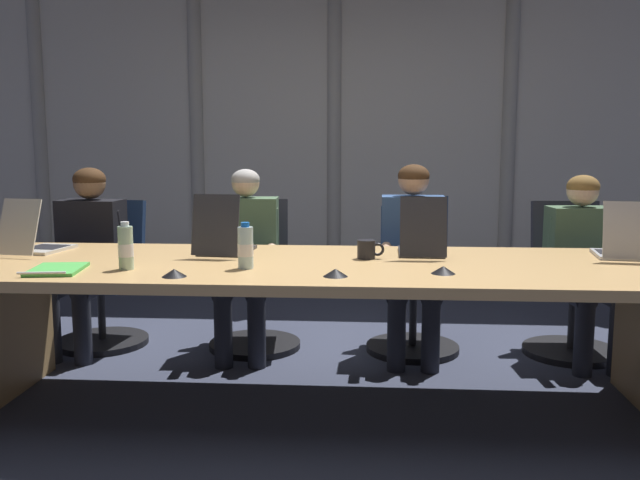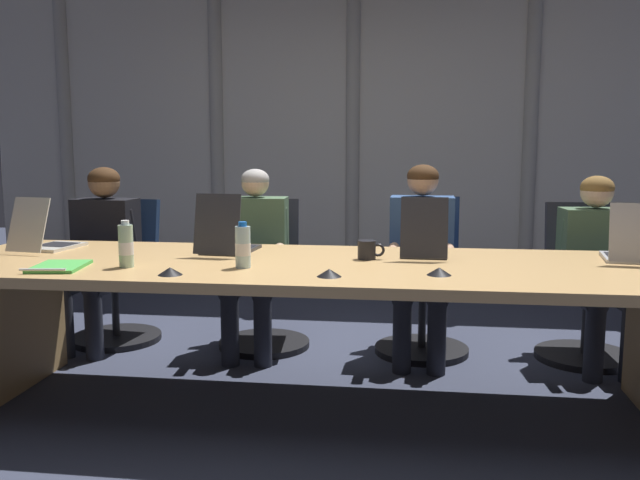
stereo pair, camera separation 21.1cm
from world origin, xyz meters
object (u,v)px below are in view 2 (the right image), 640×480
at_px(laptop_center, 424,245).
at_px(person_left_end, 100,244).
at_px(person_right_mid, 599,258).
at_px(conference_mic_middle, 170,271).
at_px(laptop_left_mid, 227,242).
at_px(laptop_left_end, 47,240).
at_px(office_chair_right_mid, 585,300).
at_px(conference_mic_left_side, 329,273).
at_px(laptop_right_mid, 629,250).
at_px(office_chair_left_end, 119,287).
at_px(person_center, 421,249).
at_px(coffee_mug_near, 368,250).
at_px(spiral_notepad, 59,267).
at_px(conference_mic_right_side, 439,271).
at_px(water_bottle_secondary, 243,247).
at_px(water_bottle_primary, 126,246).
at_px(office_chair_left_mid, 265,291).
at_px(office_chair_center, 423,294).
at_px(person_left_mid, 254,250).

bearing_deg(laptop_center, person_left_end, 74.31).
bearing_deg(person_right_mid, conference_mic_middle, -63.85).
distance_m(laptop_left_mid, laptop_center, 1.05).
relative_size(person_left_end, person_right_mid, 1.03).
bearing_deg(laptop_left_end, laptop_center, -80.49).
relative_size(office_chair_right_mid, conference_mic_left_side, 8.77).
distance_m(laptop_right_mid, conference_mic_middle, 2.24).
height_order(office_chair_left_end, person_center, person_center).
distance_m(laptop_center, coffee_mug_near, 0.31).
xyz_separation_m(conference_mic_middle, spiral_notepad, (-0.58, 0.09, -0.01)).
relative_size(office_chair_right_mid, conference_mic_middle, 8.77).
height_order(office_chair_left_end, conference_mic_right_side, office_chair_left_end).
height_order(laptop_center, laptop_right_mid, laptop_center).
bearing_deg(water_bottle_secondary, laptop_right_mid, 12.80).
bearing_deg(person_left_end, spiral_notepad, 21.15).
xyz_separation_m(laptop_center, water_bottle_primary, (-1.41, -0.50, 0.04)).
xyz_separation_m(laptop_center, conference_mic_middle, (-1.13, -0.66, -0.04)).
xyz_separation_m(person_center, water_bottle_secondary, (-0.85, -1.08, 0.16)).
bearing_deg(person_right_mid, water_bottle_primary, -69.72).
bearing_deg(person_right_mid, laptop_left_mid, -76.91).
relative_size(water_bottle_secondary, conference_mic_right_side, 1.99).
relative_size(laptop_center, office_chair_left_end, 0.42).
bearing_deg(conference_mic_right_side, water_bottle_secondary, 175.84).
bearing_deg(spiral_notepad, office_chair_left_mid, 55.09).
xyz_separation_m(water_bottle_primary, water_bottle_secondary, (0.55, 0.06, -0.00)).
bearing_deg(spiral_notepad, conference_mic_middle, -16.89).
bearing_deg(office_chair_center, person_left_end, -82.05).
bearing_deg(person_center, office_chair_center, 174.12).
bearing_deg(conference_mic_middle, spiral_notepad, 171.41).
relative_size(person_left_mid, person_center, 0.97).
xyz_separation_m(laptop_left_end, laptop_left_mid, (1.01, 0.03, 0.00)).
distance_m(laptop_right_mid, conference_mic_left_side, 1.55).
height_order(office_chair_left_mid, conference_mic_right_side, office_chair_left_mid).
bearing_deg(conference_mic_middle, person_center, 48.96).
xyz_separation_m(laptop_left_end, conference_mic_middle, (0.93, -0.60, -0.04)).
xyz_separation_m(person_left_end, person_center, (2.09, -0.00, 0.01)).
distance_m(laptop_right_mid, conference_mic_right_side, 1.07).
distance_m(office_chair_left_end, person_right_mid, 3.11).
height_order(laptop_right_mid, conference_mic_right_side, laptop_right_mid).
relative_size(office_chair_left_mid, water_bottle_primary, 4.31).
distance_m(person_center, conference_mic_right_side, 1.15).
distance_m(laptop_right_mid, person_center, 1.21).
distance_m(laptop_left_end, laptop_right_mid, 3.07).
xyz_separation_m(office_chair_left_end, office_chair_right_mid, (3.06, 0.00, 0.00)).
height_order(office_chair_left_end, spiral_notepad, office_chair_left_end).
bearing_deg(laptop_left_end, person_center, -63.28).
height_order(person_right_mid, spiral_notepad, person_right_mid).
height_order(office_chair_right_mid, person_left_mid, person_left_mid).
distance_m(office_chair_right_mid, water_bottle_primary, 2.79).
xyz_separation_m(laptop_left_mid, coffee_mug_near, (0.76, -0.09, -0.01)).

